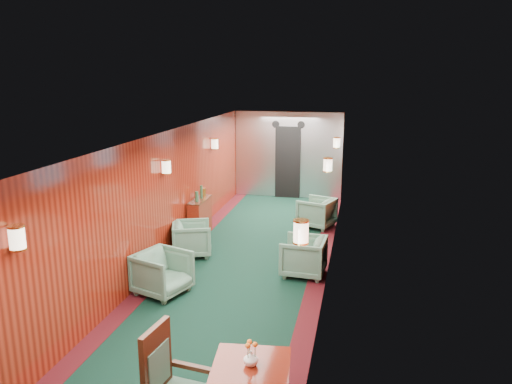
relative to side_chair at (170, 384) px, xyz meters
The scene contains 11 objects.
room 4.05m from the side_chair, 95.33° to the left, with size 12.00×12.10×2.40m.
bulkhead 9.84m from the side_chair, 92.13° to the left, with size 2.98×0.17×2.39m.
windows_right 4.38m from the side_chair, 74.88° to the left, with size 0.02×8.60×0.80m.
wall_sconces 4.63m from the side_chair, 94.66° to the left, with size 2.97×7.97×0.25m.
side_chair is the anchor object (origin of this frame).
credenza 6.24m from the side_chair, 105.85° to the left, with size 0.29×0.91×1.09m.
flower_vase 0.77m from the side_chair, 19.53° to the left, with size 0.14×0.14×0.15m, color white.
armchair_left_near 3.40m from the side_chair, 113.80° to the left, with size 0.74×0.76×0.69m, color #204B3A.
armchair_left_far 5.06m from the side_chair, 107.03° to the left, with size 0.71×0.73×0.66m, color #204B3A.
armchair_right_near 4.39m from the side_chair, 80.44° to the left, with size 0.72×0.74×0.68m, color #204B3A.
armchair_right_far 7.19m from the side_chair, 84.46° to the left, with size 0.72×0.74×0.67m, color #204B3A.
Camera 1 is at (1.98, -7.70, 3.44)m, focal length 35.00 mm.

